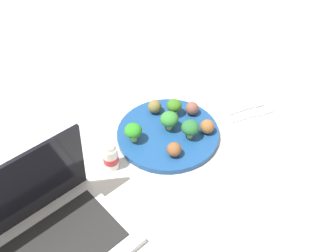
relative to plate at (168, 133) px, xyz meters
name	(u,v)px	position (x,y,z in m)	size (l,w,h in m)	color
ground_plane	(168,135)	(0.00, 0.00, -0.01)	(4.00, 4.00, 0.00)	#B2B2AD
plate	(168,133)	(0.00, 0.00, 0.00)	(0.28, 0.28, 0.02)	navy
broccoli_floret_front_right	(190,128)	(0.04, -0.04, 0.04)	(0.05, 0.05, 0.05)	#93BE66
broccoli_floret_far_rim	(133,131)	(-0.10, 0.01, 0.04)	(0.05, 0.05, 0.05)	#93CC68
broccoli_floret_mid_right	(169,119)	(0.01, 0.01, 0.04)	(0.05, 0.05, 0.05)	#A8C977
broccoli_floret_mid_left	(174,106)	(0.05, 0.06, 0.04)	(0.04, 0.04, 0.05)	#A1CD6D
meatball_back_right	(154,107)	(0.00, 0.09, 0.03)	(0.04, 0.04, 0.04)	brown
meatball_far_rim	(192,108)	(0.09, 0.04, 0.03)	(0.04, 0.04, 0.04)	brown
meatball_center	(174,149)	(-0.02, -0.08, 0.03)	(0.04, 0.04, 0.04)	brown
meatball_near_rim	(207,127)	(0.10, -0.05, 0.03)	(0.04, 0.04, 0.04)	brown
napkin	(248,113)	(0.25, -0.02, -0.01)	(0.17, 0.12, 0.01)	white
fork	(247,107)	(0.26, 0.00, 0.00)	(0.12, 0.02, 0.01)	silver
knife	(253,115)	(0.26, -0.04, 0.00)	(0.15, 0.02, 0.01)	silver
yogurt_bottle	(111,157)	(-0.18, -0.04, 0.03)	(0.04, 0.04, 0.07)	white
laptop	(41,236)	(-0.37, -0.19, 0.03)	(0.37, 0.31, 0.21)	silver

